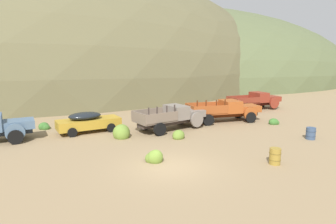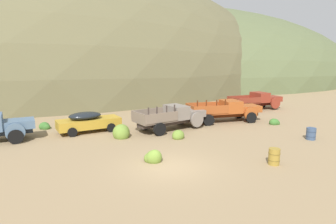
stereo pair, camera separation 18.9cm
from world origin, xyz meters
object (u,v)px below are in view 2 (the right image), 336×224
car_mustard (91,121)px  truck_oxide_orange (229,110)px  truck_primer_gray (175,116)px  oil_drum_by_truck (311,134)px  oil_drum_spare (274,157)px  truck_rust_red (259,100)px

car_mustard → truck_oxide_orange: 11.97m
truck_primer_gray → oil_drum_by_truck: 9.90m
truck_oxide_orange → truck_primer_gray: bearing=-165.4°
truck_primer_gray → oil_drum_by_truck: bearing=-53.0°
truck_primer_gray → oil_drum_spare: size_ratio=6.73×
car_mustard → truck_rust_red: truck_rust_red is taller
truck_primer_gray → truck_oxide_orange: 5.67m
oil_drum_spare → oil_drum_by_truck: 6.45m
car_mustard → oil_drum_spare: 13.52m
car_mustard → oil_drum_by_truck: car_mustard is taller
oil_drum_by_truck → truck_oxide_orange: bearing=93.7°
truck_rust_red → truck_primer_gray: bearing=-157.8°
truck_primer_gray → truck_rust_red: size_ratio=0.94×
car_mustard → oil_drum_spare: size_ratio=5.72×
car_mustard → truck_primer_gray: truck_primer_gray is taller
truck_primer_gray → oil_drum_spare: (-0.09, -9.44, -0.58)m
oil_drum_by_truck → truck_rust_red: bearing=56.3°
truck_oxide_orange → oil_drum_spare: (-5.75, -9.09, -0.57)m
oil_drum_spare → oil_drum_by_truck: (6.23, 1.69, -0.02)m
car_mustard → truck_oxide_orange: truck_oxide_orange is taller
truck_oxide_orange → car_mustard: bearing=-177.0°
truck_oxide_orange → oil_drum_by_truck: (0.48, -7.40, -0.59)m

